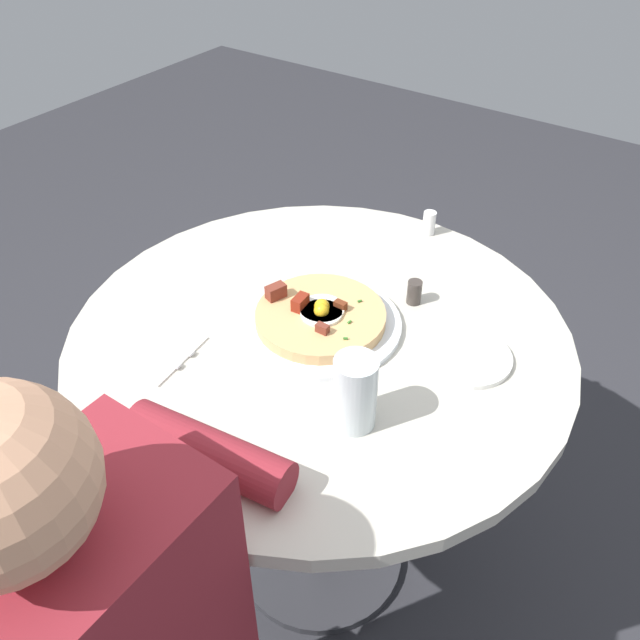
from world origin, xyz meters
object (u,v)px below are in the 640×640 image
object	(u,v)px
breakfast_pizza	(320,315)
salt_shaker	(429,223)
bread_plate	(467,356)
dining_table	(319,399)
pepper_shaker	(414,292)
fork	(139,350)
water_glass	(355,393)
pizza_plate	(321,324)
knife	(152,338)

from	to	relation	value
breakfast_pizza	salt_shaker	bearing A→B (deg)	178.20
bread_plate	dining_table	bearing A→B (deg)	-71.35
pepper_shaker	fork	bearing A→B (deg)	-38.78
water_glass	salt_shaker	distance (m)	0.58
pizza_plate	dining_table	bearing A→B (deg)	26.10
pizza_plate	knife	xyz separation A→B (m)	(0.21, -0.22, 0.00)
knife	pepper_shaker	distance (m)	0.49
pizza_plate	bread_plate	distance (m)	0.27
bread_plate	pepper_shaker	distance (m)	0.18
dining_table	breakfast_pizza	distance (m)	0.20
knife	pizza_plate	bearing A→B (deg)	36.00
fork	water_glass	size ratio (longest dim) A/B	1.41
dining_table	pepper_shaker	size ratio (longest dim) A/B	19.23
breakfast_pizza	water_glass	size ratio (longest dim) A/B	1.86
salt_shaker	dining_table	bearing A→B (deg)	-0.75
knife	salt_shaker	distance (m)	0.65
water_glass	dining_table	bearing A→B (deg)	-131.25
water_glass	bread_plate	bearing A→B (deg)	160.55
pizza_plate	pepper_shaker	size ratio (longest dim) A/B	6.23
dining_table	fork	world-z (taller)	fork
dining_table	pizza_plate	size ratio (longest dim) A/B	3.09
pizza_plate	water_glass	size ratio (longest dim) A/B	2.32
fork	water_glass	world-z (taller)	water_glass
water_glass	pizza_plate	bearing A→B (deg)	-132.46
dining_table	water_glass	world-z (taller)	water_glass
knife	salt_shaker	size ratio (longest dim) A/B	3.38
knife	pepper_shaker	xyz separation A→B (m)	(-0.37, 0.33, 0.02)
bread_plate	fork	world-z (taller)	bread_plate
pizza_plate	fork	distance (m)	0.33
fork	salt_shaker	size ratio (longest dim) A/B	3.38
pepper_shaker	water_glass	bearing A→B (deg)	12.40
knife	fork	bearing A→B (deg)	-90.00
pizza_plate	knife	bearing A→B (deg)	-47.38
breakfast_pizza	knife	world-z (taller)	breakfast_pizza
pizza_plate	breakfast_pizza	size ratio (longest dim) A/B	1.25
breakfast_pizza	pepper_shaker	distance (m)	0.19
water_glass	salt_shaker	size ratio (longest dim) A/B	2.40
salt_shaker	knife	bearing A→B (deg)	-21.21
salt_shaker	pepper_shaker	distance (m)	0.26
dining_table	bread_plate	xyz separation A→B (m)	(-0.09, 0.25, 0.18)
dining_table	breakfast_pizza	world-z (taller)	breakfast_pizza
breakfast_pizza	salt_shaker	world-z (taller)	breakfast_pizza
pizza_plate	pepper_shaker	xyz separation A→B (m)	(-0.16, 0.10, 0.02)
breakfast_pizza	fork	size ratio (longest dim) A/B	1.32
dining_table	water_glass	bearing A→B (deg)	48.75
breakfast_pizza	knife	xyz separation A→B (m)	(0.21, -0.22, -0.02)
dining_table	pepper_shaker	xyz separation A→B (m)	(-0.17, 0.10, 0.20)
fork	knife	size ratio (longest dim) A/B	1.00
dining_table	water_glass	distance (m)	0.33
dining_table	pepper_shaker	world-z (taller)	pepper_shaker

